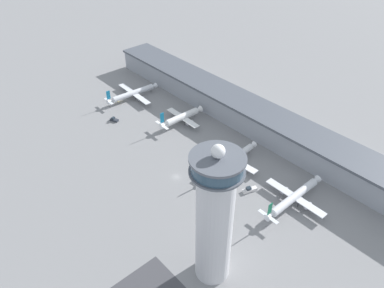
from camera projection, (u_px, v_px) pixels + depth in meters
name	position (u px, v px, depth m)	size (l,w,h in m)	color
ground_plane	(176.00, 177.00, 210.56)	(1000.00, 1000.00, 0.00)	gray
terminal_building	(259.00, 120.00, 243.02)	(279.15, 25.00, 16.66)	#9399A3
control_tower	(215.00, 217.00, 141.63)	(19.82, 19.82, 67.32)	silver
airplane_gate_alpha	(133.00, 93.00, 280.55)	(39.47, 42.48, 12.85)	silver
airplane_gate_bravo	(182.00, 117.00, 252.61)	(30.42, 34.94, 14.36)	white
airplane_gate_charlie	(232.00, 160.00, 216.89)	(33.21, 43.02, 12.07)	white
airplane_gate_delta	(294.00, 197.00, 191.10)	(35.14, 43.10, 13.37)	silver
service_truck_catering	(250.00, 190.00, 200.71)	(4.98, 8.64, 2.87)	black
service_truck_fuel	(114.00, 120.00, 256.94)	(6.41, 4.57, 2.74)	black
service_truck_baggage	(118.00, 99.00, 280.78)	(5.68, 6.38, 2.51)	black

